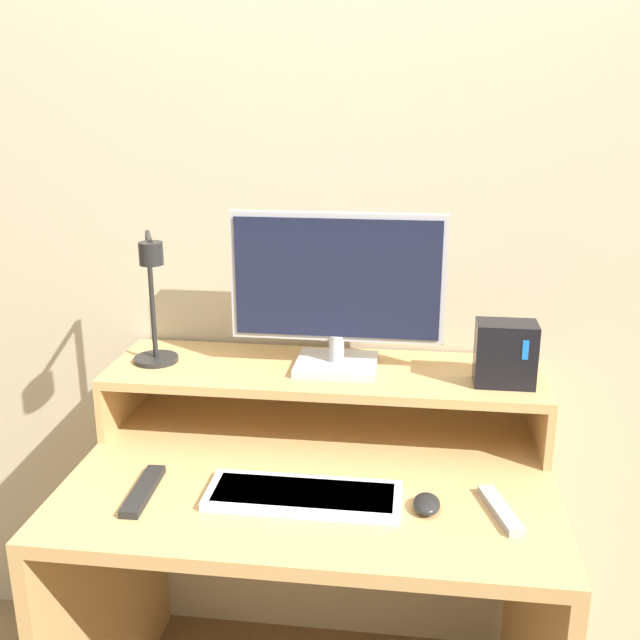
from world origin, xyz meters
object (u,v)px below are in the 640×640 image
(mouse, at_px, (427,504))
(remote_secondary, at_px, (500,510))
(remote_control, at_px, (143,491))
(router_dock, at_px, (505,354))
(keyboard, at_px, (301,495))
(desk_lamp, at_px, (153,304))
(monitor, at_px, (337,289))

(mouse, relative_size, remote_secondary, 0.45)
(remote_control, bearing_deg, remote_secondary, 1.66)
(mouse, bearing_deg, remote_secondary, 2.45)
(router_dock, distance_m, keyboard, 0.56)
(router_dock, distance_m, remote_secondary, 0.37)
(router_dock, bearing_deg, remote_control, -157.05)
(router_dock, xyz_separation_m, remote_secondary, (-0.02, -0.29, -0.22))
(mouse, xyz_separation_m, remote_control, (-0.58, -0.01, -0.01))
(keyboard, relative_size, remote_control, 2.04)
(remote_secondary, bearing_deg, router_dock, 85.45)
(desk_lamp, distance_m, remote_control, 0.44)
(desk_lamp, height_order, remote_control, desk_lamp)
(keyboard, relative_size, remote_secondary, 2.31)
(keyboard, bearing_deg, router_dock, 35.11)
(keyboard, bearing_deg, remote_secondary, 0.02)
(desk_lamp, relative_size, keyboard, 0.83)
(router_dock, bearing_deg, desk_lamp, -179.23)
(remote_control, height_order, remote_secondary, same)
(monitor, distance_m, mouse, 0.54)
(keyboard, height_order, remote_secondary, keyboard)
(keyboard, bearing_deg, mouse, -1.37)
(monitor, relative_size, router_dock, 3.44)
(monitor, distance_m, router_dock, 0.41)
(router_dock, xyz_separation_m, keyboard, (-0.42, -0.29, -0.22))
(mouse, height_order, remote_control, mouse)
(monitor, relative_size, keyboard, 1.27)
(keyboard, distance_m, remote_secondary, 0.39)
(desk_lamp, relative_size, router_dock, 2.24)
(monitor, height_order, keyboard, monitor)
(desk_lamp, bearing_deg, router_dock, 0.77)
(keyboard, distance_m, remote_control, 0.33)
(monitor, distance_m, remote_control, 0.62)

